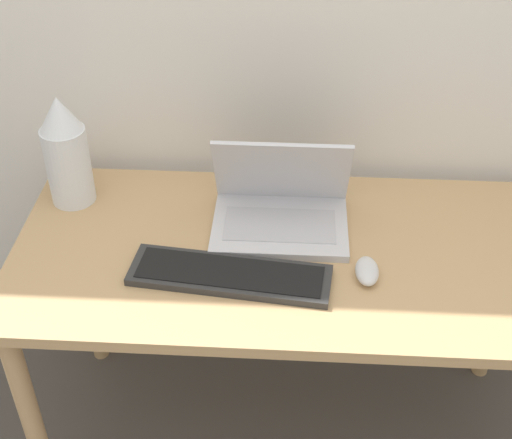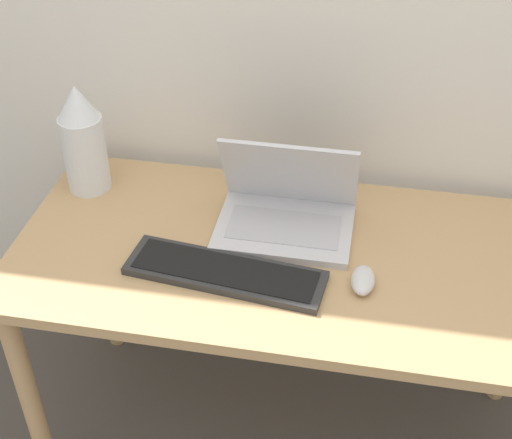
{
  "view_description": "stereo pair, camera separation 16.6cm",
  "coord_description": "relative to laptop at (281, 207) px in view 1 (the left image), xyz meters",
  "views": [
    {
      "loc": [
        -0.01,
        -1.01,
        1.82
      ],
      "look_at": [
        -0.09,
        0.31,
        0.82
      ],
      "focal_mm": 50.0,
      "sensor_mm": 36.0,
      "label": 1
    },
    {
      "loc": [
        0.15,
        -0.99,
        1.82
      ],
      "look_at": [
        -0.09,
        0.31,
        0.82
      ],
      "focal_mm": 50.0,
      "sensor_mm": 36.0,
      "label": 2
    }
  ],
  "objects": [
    {
      "name": "mouse",
      "position": [
        0.21,
        -0.19,
        -0.03
      ],
      "size": [
        0.05,
        0.1,
        0.04
      ],
      "color": "silver",
      "rests_on": "desk"
    },
    {
      "name": "keyboard",
      "position": [
        -0.11,
        -0.22,
        -0.04
      ],
      "size": [
        0.48,
        0.18,
        0.02
      ],
      "color": "#2D2D2D",
      "rests_on": "desk"
    },
    {
      "name": "vase",
      "position": [
        -0.55,
        0.07,
        0.1
      ],
      "size": [
        0.11,
        0.11,
        0.3
      ],
      "color": "white",
      "rests_on": "desk"
    },
    {
      "name": "laptop",
      "position": [
        0.0,
        0.0,
        0.0
      ],
      "size": [
        0.34,
        0.25,
        0.24
      ],
      "color": "silver",
      "rests_on": "desk"
    },
    {
      "name": "desk",
      "position": [
        0.04,
        -0.1,
        -0.14
      ],
      "size": [
        1.37,
        0.65,
        0.72
      ],
      "color": "tan",
      "rests_on": "ground_plane"
    },
    {
      "name": "mp3_player",
      "position": [
        -0.13,
        -0.11,
        -0.05
      ],
      "size": [
        0.04,
        0.06,
        0.01
      ],
      "color": "orange",
      "rests_on": "desk"
    }
  ]
}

